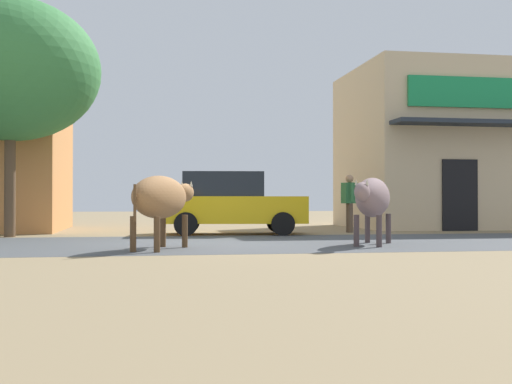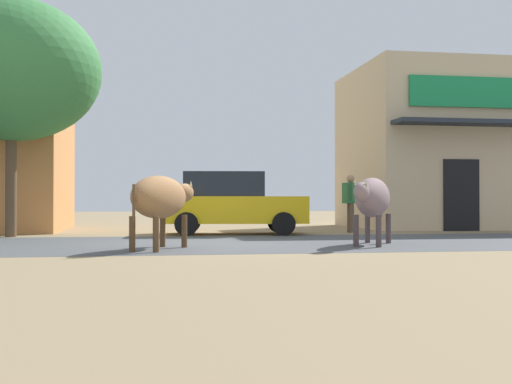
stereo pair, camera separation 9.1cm
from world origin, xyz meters
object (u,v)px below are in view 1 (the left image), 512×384
at_px(cow_near_brown, 162,198).
at_px(cow_far_dark, 372,198).
at_px(pedestrian_by_shop, 349,199).
at_px(roadside_tree, 10,70).
at_px(parked_hatchback_car, 231,202).

xyz_separation_m(cow_near_brown, cow_far_dark, (4.20, 0.44, -0.00)).
bearing_deg(pedestrian_by_shop, roadside_tree, -174.82).
xyz_separation_m(roadside_tree, parked_hatchback_car, (5.51, 0.43, -3.26)).
bearing_deg(cow_near_brown, pedestrian_by_shop, 46.13).
relative_size(cow_far_dark, pedestrian_by_shop, 1.46).
bearing_deg(cow_far_dark, parked_hatchback_car, 115.19).
xyz_separation_m(roadside_tree, cow_far_dark, (7.75, -4.33, -3.15)).
relative_size(cow_near_brown, pedestrian_by_shop, 1.51).
xyz_separation_m(parked_hatchback_car, pedestrian_by_shop, (3.40, 0.38, 0.10)).
bearing_deg(roadside_tree, cow_far_dark, -29.19).
distance_m(roadside_tree, pedestrian_by_shop, 9.49).
height_order(cow_far_dark, pedestrian_by_shop, pedestrian_by_shop).
height_order(roadside_tree, cow_far_dark, roadside_tree).
distance_m(roadside_tree, cow_far_dark, 9.42).
xyz_separation_m(cow_near_brown, pedestrian_by_shop, (5.36, 5.58, -0.00)).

